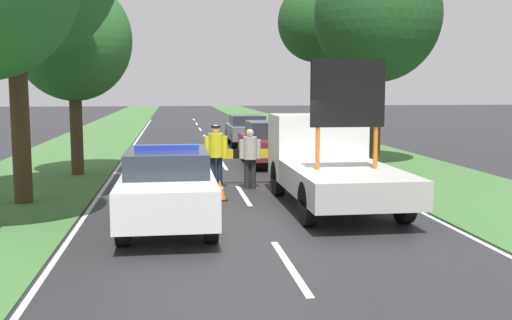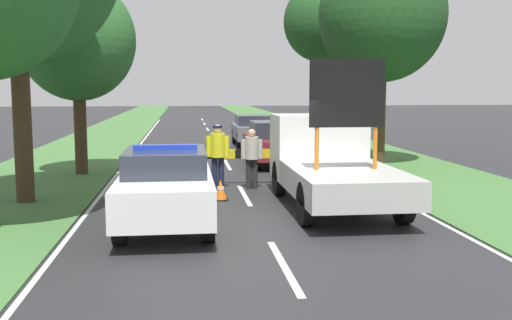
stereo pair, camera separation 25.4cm
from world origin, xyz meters
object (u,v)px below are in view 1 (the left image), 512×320
at_px(police_officer, 216,151).
at_px(police_car, 168,185).
at_px(work_truck, 329,161).
at_px(traffic_cone_near_truck, 276,174).
at_px(queued_car_suv_grey, 247,130).
at_px(roadside_tree_mid_right, 378,16).
at_px(traffic_cone_centre_front, 312,167).
at_px(roadside_tree_mid_left, 73,40).
at_px(road_barrier, 233,156).
at_px(roadside_tree_near_left, 316,23).
at_px(traffic_cone_near_police, 220,190).
at_px(queued_car_wagon_maroon, 271,142).
at_px(pedestrian_civilian, 250,154).

bearing_deg(police_officer, police_car, 66.10).
xyz_separation_m(work_truck, traffic_cone_near_truck, (-0.72, 3.22, -0.77)).
bearing_deg(queued_car_suv_grey, roadside_tree_mid_right, 116.61).
xyz_separation_m(traffic_cone_centre_front, roadside_tree_mid_left, (-7.28, 1.39, 3.90)).
height_order(road_barrier, roadside_tree_near_left, roadside_tree_near_left).
bearing_deg(police_officer, queued_car_suv_grey, -107.95).
height_order(police_officer, traffic_cone_centre_front, police_officer).
xyz_separation_m(police_car, traffic_cone_near_truck, (3.06, 4.96, -0.55)).
relative_size(police_car, traffic_cone_near_police, 9.51).
xyz_separation_m(queued_car_wagon_maroon, queued_car_suv_grey, (-0.01, 7.15, -0.03)).
bearing_deg(traffic_cone_near_truck, traffic_cone_near_police, -126.88).
bearing_deg(roadside_tree_near_left, pedestrian_civilian, -111.63).
height_order(road_barrier, queued_car_suv_grey, queued_car_suv_grey).
distance_m(police_car, traffic_cone_centre_front, 7.47).
xyz_separation_m(police_officer, queued_car_suv_grey, (2.34, 12.17, -0.28)).
distance_m(police_car, police_officer, 4.39).
distance_m(police_officer, traffic_cone_near_police, 1.84).
height_order(pedestrian_civilian, queued_car_suv_grey, pedestrian_civilian).
relative_size(queued_car_wagon_maroon, queued_car_suv_grey, 1.11).
bearing_deg(traffic_cone_near_truck, roadside_tree_mid_left, 157.52).
bearing_deg(work_truck, pedestrian_civilian, -52.55).
relative_size(road_barrier, traffic_cone_centre_front, 5.42).
height_order(work_truck, pedestrian_civilian, work_truck).
distance_m(traffic_cone_centre_front, queued_car_wagon_maroon, 3.30).
xyz_separation_m(work_truck, roadside_tree_mid_left, (-6.68, 5.69, 3.18)).
bearing_deg(traffic_cone_near_truck, police_car, -121.69).
relative_size(roadside_tree_near_left, roadside_tree_mid_left, 1.24).
height_order(traffic_cone_centre_front, roadside_tree_mid_right, roadside_tree_mid_right).
distance_m(roadside_tree_near_left, roadside_tree_mid_right, 6.59).
distance_m(work_truck, roadside_tree_near_left, 14.74).
relative_size(police_officer, traffic_cone_centre_front, 2.80).
xyz_separation_m(work_truck, traffic_cone_centre_front, (0.60, 4.30, -0.72)).
bearing_deg(queued_car_wagon_maroon, police_car, 68.56).
bearing_deg(queued_car_wagon_maroon, traffic_cone_centre_front, 103.49).
xyz_separation_m(queued_car_wagon_maroon, roadside_tree_mid_right, (3.75, -0.34, 4.48)).
bearing_deg(traffic_cone_near_police, traffic_cone_near_truck, 53.12).
bearing_deg(road_barrier, police_car, -115.36).
height_order(traffic_cone_near_police, traffic_cone_near_truck, traffic_cone_near_truck).
bearing_deg(pedestrian_civilian, police_car, -139.23).
bearing_deg(roadside_tree_mid_left, queued_car_suv_grey, 53.92).
bearing_deg(roadside_tree_mid_right, traffic_cone_centre_front, -136.48).
height_order(police_car, traffic_cone_near_truck, police_car).
distance_m(traffic_cone_near_truck, queued_car_suv_grey, 11.42).
bearing_deg(work_truck, queued_car_wagon_maroon, -85.39).
bearing_deg(queued_car_suv_grey, police_officer, 79.10).
bearing_deg(police_car, traffic_cone_near_truck, 56.58).
bearing_deg(police_car, police_officer, 71.42).
bearing_deg(traffic_cone_centre_front, police_car, -125.95).
xyz_separation_m(traffic_cone_near_police, roadside_tree_mid_left, (-4.14, 4.89, 3.95)).
bearing_deg(work_truck, roadside_tree_mid_right, -113.31).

